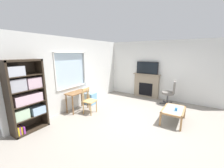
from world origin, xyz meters
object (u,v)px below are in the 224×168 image
desk_under_window (77,95)px  office_chair (170,92)px  fireplace (146,85)px  tv (147,68)px  sippy_cup (176,109)px  coffee_table (174,111)px  wooden_chair (89,100)px  bookshelf (25,96)px  plastic_drawer_unit (91,98)px

desk_under_window → office_chair: 3.74m
fireplace → tv: bearing=180.0°
tv → sippy_cup: bearing=-141.8°
coffee_table → fireplace: bearing=38.1°
wooden_chair → coffee_table: 2.81m
bookshelf → coffee_table: 4.27m
tv → coffee_table: tv is taller
tv → fireplace: bearing=0.0°
wooden_chair → tv: 3.22m
desk_under_window → wooden_chair: wooden_chair is taller
plastic_drawer_unit → coffee_table: (0.17, -3.22, 0.13)m
fireplace → coffee_table: bearing=-141.9°
office_chair → tv: bearing=70.0°
plastic_drawer_unit → sippy_cup: sippy_cup is taller
plastic_drawer_unit → fireplace: bearing=-37.5°
desk_under_window → plastic_drawer_unit: bearing=3.6°
bookshelf → tv: 4.96m
wooden_chair → fireplace: (2.89, -1.10, 0.11)m
fireplace → bookshelf: bearing=159.7°
bookshelf → plastic_drawer_unit: (2.49, -0.06, -0.76)m
plastic_drawer_unit → coffee_table: bearing=-86.9°
wooden_chair → plastic_drawer_unit: 0.95m
coffee_table → sippy_cup: bearing=-145.0°
bookshelf → office_chair: bearing=-34.5°
office_chair → sippy_cup: 1.72m
wooden_chair → fireplace: size_ratio=0.71×
fireplace → coffee_table: size_ratio=1.31×
desk_under_window → wooden_chair: size_ratio=0.94×
desk_under_window → wooden_chair: (0.06, -0.51, -0.12)m
office_chair → coffee_table: office_chair is taller
plastic_drawer_unit → coffee_table: plastic_drawer_unit is taller
plastic_drawer_unit → tv: (2.14, -1.66, 1.19)m
bookshelf → desk_under_window: (1.70, -0.11, -0.42)m
desk_under_window → sippy_cup: bearing=-75.3°
bookshelf → sippy_cup: 4.25m
tv → coffee_table: bearing=-141.6°
desk_under_window → office_chair: bearing=-48.0°
fireplace → plastic_drawer_unit: bearing=142.5°
desk_under_window → fireplace: 3.36m
bookshelf → wooden_chair: size_ratio=2.17×
bookshelf → sippy_cup: (2.56, -3.36, -0.53)m
fireplace → tv: tv is taller
coffee_table → sippy_cup: sippy_cup is taller
fireplace → wooden_chair: bearing=159.2°
bookshelf → coffee_table: (2.67, -3.28, -0.63)m
plastic_drawer_unit → coffee_table: 3.23m
desk_under_window → wooden_chair: bearing=-82.9°
wooden_chair → office_chair: 3.33m
bookshelf → tv: bookshelf is taller
fireplace → sippy_cup: size_ratio=14.15×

